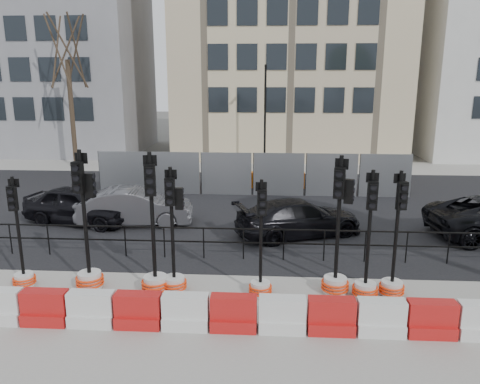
# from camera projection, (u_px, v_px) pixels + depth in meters

# --- Properties ---
(ground) EXTENTS (120.00, 120.00, 0.00)m
(ground) POSITION_uv_depth(u_px,v_px,m) (241.00, 276.00, 12.95)
(ground) COLOR #51514C
(ground) RESTS_ON ground
(sidewalk_near) EXTENTS (40.00, 6.00, 0.02)m
(sidewalk_near) POSITION_uv_depth(u_px,v_px,m) (233.00, 334.00, 10.04)
(sidewalk_near) COLOR gray
(sidewalk_near) RESTS_ON ground
(road) EXTENTS (40.00, 14.00, 0.03)m
(road) POSITION_uv_depth(u_px,v_px,m) (251.00, 207.00, 19.73)
(road) COLOR black
(road) RESTS_ON ground
(sidewalk_far) EXTENTS (40.00, 4.00, 0.02)m
(sidewalk_far) POSITION_uv_depth(u_px,v_px,m) (256.00, 167.00, 28.44)
(sidewalk_far) COLOR gray
(sidewalk_far) RESTS_ON ground
(building_grey) EXTENTS (11.00, 9.06, 14.00)m
(building_grey) POSITION_uv_depth(u_px,v_px,m) (63.00, 52.00, 33.36)
(building_grey) COLOR gray
(building_grey) RESTS_ON ground
(building_cream) EXTENTS (15.00, 10.06, 18.00)m
(building_cream) POSITION_uv_depth(u_px,v_px,m) (289.00, 21.00, 31.94)
(building_cream) COLOR tan
(building_cream) RESTS_ON ground
(kerb_railing) EXTENTS (18.00, 0.04, 1.00)m
(kerb_railing) POSITION_uv_depth(u_px,v_px,m) (243.00, 238.00, 13.95)
(kerb_railing) COLOR black
(kerb_railing) RESTS_ON ground
(heras_fencing) EXTENTS (14.33, 1.72, 2.00)m
(heras_fencing) POSITION_uv_depth(u_px,v_px,m) (265.00, 178.00, 22.31)
(heras_fencing) COLOR gray
(heras_fencing) RESTS_ON ground
(lamp_post_far) EXTENTS (0.12, 0.56, 6.00)m
(lamp_post_far) POSITION_uv_depth(u_px,v_px,m) (265.00, 115.00, 26.65)
(lamp_post_far) COLOR black
(lamp_post_far) RESTS_ON ground
(tree_bare_far) EXTENTS (2.00, 2.00, 9.00)m
(tree_bare_far) POSITION_uv_depth(u_px,v_px,m) (67.00, 53.00, 26.99)
(tree_bare_far) COLOR #473828
(tree_bare_far) RESTS_ON ground
(barrier_row) EXTENTS (13.60, 0.50, 0.80)m
(barrier_row) POSITION_uv_depth(u_px,v_px,m) (234.00, 314.00, 10.15)
(barrier_row) COLOR red
(barrier_row) RESTS_ON ground
(traffic_signal_a) EXTENTS (0.58, 0.58, 2.97)m
(traffic_signal_a) POSITION_uv_depth(u_px,v_px,m) (22.00, 265.00, 12.18)
(traffic_signal_a) COLOR silver
(traffic_signal_a) RESTS_ON ground
(traffic_signal_b) EXTENTS (0.72, 0.72, 3.66)m
(traffic_signal_b) POSITION_uv_depth(u_px,v_px,m) (88.00, 257.00, 12.01)
(traffic_signal_b) COLOR silver
(traffic_signal_b) RESTS_ON ground
(traffic_signal_c) EXTENTS (0.72, 0.72, 3.64)m
(traffic_signal_c) POSITION_uv_depth(u_px,v_px,m) (155.00, 265.00, 11.81)
(traffic_signal_c) COLOR silver
(traffic_signal_c) RESTS_ON ground
(traffic_signal_d) EXTENTS (0.64, 0.64, 3.26)m
(traffic_signal_d) POSITION_uv_depth(u_px,v_px,m) (174.00, 263.00, 11.86)
(traffic_signal_d) COLOR silver
(traffic_signal_d) RESTS_ON ground
(traffic_signal_e) EXTENTS (0.59, 0.59, 3.00)m
(traffic_signal_e) POSITION_uv_depth(u_px,v_px,m) (261.00, 273.00, 11.68)
(traffic_signal_e) COLOR silver
(traffic_signal_e) RESTS_ON ground
(traffic_signal_f) EXTENTS (0.70, 0.70, 3.56)m
(traffic_signal_f) POSITION_uv_depth(u_px,v_px,m) (337.00, 262.00, 11.74)
(traffic_signal_f) COLOR silver
(traffic_signal_f) RESTS_ON ground
(traffic_signal_g) EXTENTS (0.64, 0.64, 3.26)m
(traffic_signal_g) POSITION_uv_depth(u_px,v_px,m) (366.00, 273.00, 11.55)
(traffic_signal_g) COLOR silver
(traffic_signal_g) RESTS_ON ground
(traffic_signal_h) EXTENTS (0.63, 0.63, 3.22)m
(traffic_signal_h) POSITION_uv_depth(u_px,v_px,m) (393.00, 271.00, 11.65)
(traffic_signal_h) COLOR silver
(traffic_signal_h) RESTS_ON ground
(car_a) EXTENTS (3.53, 4.92, 1.42)m
(car_a) POSITION_uv_depth(u_px,v_px,m) (79.00, 205.00, 17.43)
(car_a) COLOR black
(car_a) RESTS_ON ground
(car_b) EXTENTS (2.37, 4.50, 1.38)m
(car_b) POSITION_uv_depth(u_px,v_px,m) (135.00, 207.00, 17.27)
(car_b) COLOR #424246
(car_b) RESTS_ON ground
(car_c) EXTENTS (4.90, 5.68, 1.28)m
(car_c) POSITION_uv_depth(u_px,v_px,m) (299.00, 218.00, 16.10)
(car_c) COLOR black
(car_c) RESTS_ON ground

